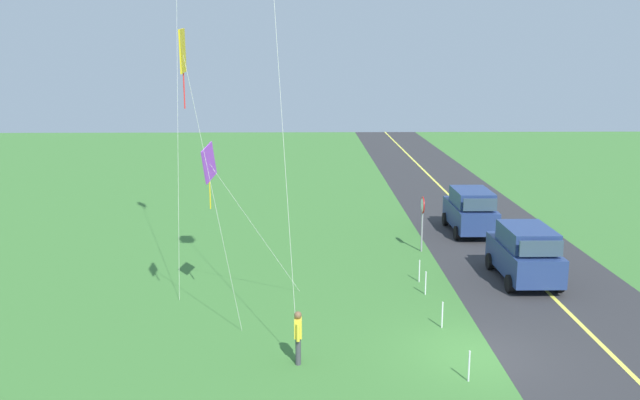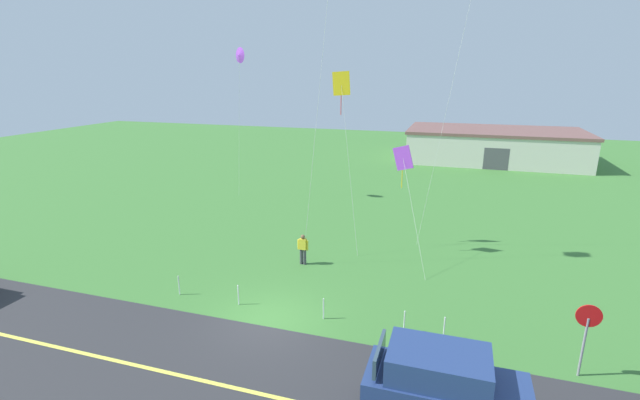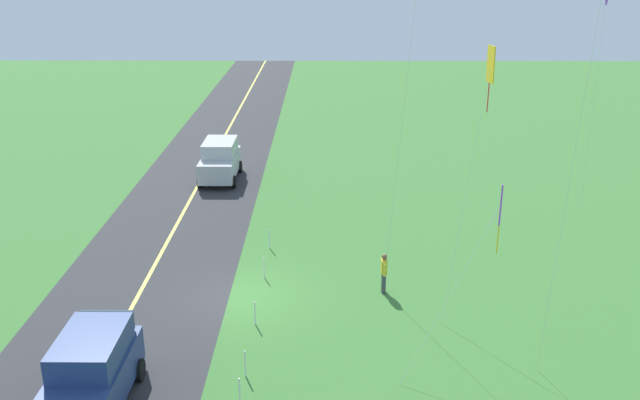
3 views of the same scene
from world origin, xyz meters
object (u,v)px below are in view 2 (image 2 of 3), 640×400
object	(u,v)px
stop_sign	(587,327)
kite_green_far	(403,160)
car_suv_foreground	(443,387)
kite_blue_mid	(342,87)
warehouse_distant	(494,145)
kite_yellow_high	(239,56)
person_adult_near	(303,248)

from	to	relation	value
stop_sign	kite_green_far	distance (m)	11.52
car_suv_foreground	stop_sign	size ratio (longest dim) A/B	1.72
stop_sign	kite_blue_mid	xyz separation A→B (m)	(-10.36, 8.68, 6.96)
kite_green_far	warehouse_distant	distance (m)	30.23
kite_yellow_high	kite_green_far	size ratio (longest dim) A/B	1.89
stop_sign	kite_blue_mid	bearing A→B (deg)	140.05
kite_green_far	car_suv_foreground	bearing A→B (deg)	-76.76
car_suv_foreground	kite_yellow_high	xyz separation A→B (m)	(-15.67, 19.19, 9.46)
stop_sign	person_adult_near	size ratio (longest dim) A/B	1.60
car_suv_foreground	kite_yellow_high	distance (m)	26.52
person_adult_near	kite_green_far	bearing A→B (deg)	121.13
person_adult_near	warehouse_distant	distance (m)	34.15
kite_green_far	person_adult_near	bearing A→B (deg)	-145.90
stop_sign	warehouse_distant	world-z (taller)	warehouse_distant
car_suv_foreground	warehouse_distant	bearing A→B (deg)	85.03
stop_sign	person_adult_near	world-z (taller)	stop_sign
car_suv_foreground	warehouse_distant	size ratio (longest dim) A/B	0.24
stop_sign	kite_green_far	size ratio (longest dim) A/B	0.43
kite_blue_mid	stop_sign	bearing A→B (deg)	-39.95
stop_sign	warehouse_distant	xyz separation A→B (m)	(-0.59, 37.88, -0.05)
kite_blue_mid	kite_green_far	distance (m)	4.96
car_suv_foreground	kite_green_far	bearing A→B (deg)	103.24
person_adult_near	kite_blue_mid	distance (m)	8.57
person_adult_near	kite_green_far	distance (m)	6.88
kite_blue_mid	warehouse_distant	size ratio (longest dim) A/B	0.52
stop_sign	kite_green_far	bearing A→B (deg)	129.29
warehouse_distant	kite_blue_mid	bearing A→B (deg)	-108.50
stop_sign	warehouse_distant	distance (m)	37.88
kite_yellow_high	kite_green_far	world-z (taller)	kite_yellow_high
kite_yellow_high	warehouse_distant	xyz separation A→B (m)	(19.26, 22.08, -8.86)
person_adult_near	warehouse_distant	world-z (taller)	warehouse_distant
person_adult_near	stop_sign	bearing A→B (deg)	61.32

